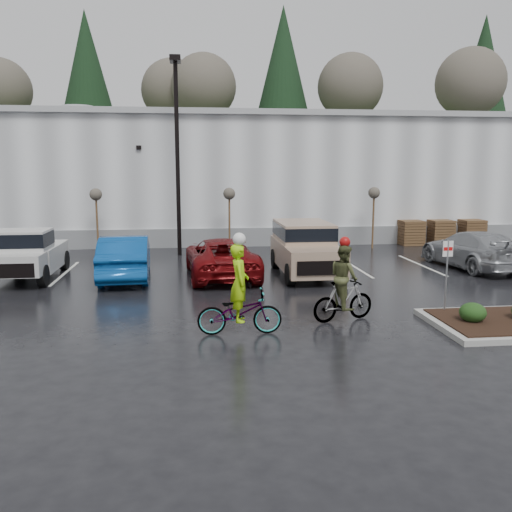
{
  "coord_description": "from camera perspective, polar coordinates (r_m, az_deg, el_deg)",
  "views": [
    {
      "loc": [
        -3.38,
        -14.17,
        4.25
      ],
      "look_at": [
        -1.28,
        3.49,
        1.3
      ],
      "focal_mm": 38.0,
      "sensor_mm": 36.0,
      "label": 1
    }
  ],
  "objects": [
    {
      "name": "warehouse",
      "position": [
        36.33,
        -1.46,
        8.47
      ],
      "size": [
        60.5,
        15.5,
        7.2
      ],
      "color": "#A5A7A9",
      "rests_on": "ground"
    },
    {
      "name": "suv_tan",
      "position": [
        21.38,
        5.29,
        0.71
      ],
      "size": [
        2.2,
        5.1,
        2.06
      ],
      "primitive_type": null,
      "color": "tan",
      "rests_on": "ground"
    },
    {
      "name": "ground",
      "position": [
        15.18,
        6.41,
        -6.91
      ],
      "size": [
        120.0,
        120.0,
        0.0
      ],
      "primitive_type": "plane",
      "color": "black",
      "rests_on": "ground"
    },
    {
      "name": "sapling_east",
      "position": [
        28.79,
        12.32,
        6.17
      ],
      "size": [
        0.6,
        0.6,
        3.2
      ],
      "color": "#4C3A1E",
      "rests_on": "ground"
    },
    {
      "name": "lamppost",
      "position": [
        26.22,
        -8.32,
        12.46
      ],
      "size": [
        0.5,
        1.0,
        9.22
      ],
      "color": "black",
      "rests_on": "ground"
    },
    {
      "name": "sapling_west",
      "position": [
        27.61,
        -16.49,
        5.87
      ],
      "size": [
        0.6,
        0.6,
        3.2
      ],
      "color": "#4C3A1E",
      "rests_on": "ground"
    },
    {
      "name": "pallet_stack_a",
      "position": [
        30.79,
        15.98,
        2.39
      ],
      "size": [
        1.2,
        1.2,
        1.35
      ],
      "primitive_type": "cube",
      "color": "#4C3A1E",
      "rests_on": "ground"
    },
    {
      "name": "pallet_stack_c",
      "position": [
        32.3,
        21.73,
        2.4
      ],
      "size": [
        1.2,
        1.2,
        1.35
      ],
      "primitive_type": "cube",
      "color": "#4C3A1E",
      "rests_on": "ground"
    },
    {
      "name": "pickup_white",
      "position": [
        22.57,
        -22.67,
        0.35
      ],
      "size": [
        2.1,
        5.2,
        1.96
      ],
      "primitive_type": null,
      "color": "#BABAB6",
      "rests_on": "ground"
    },
    {
      "name": "car_red",
      "position": [
        21.05,
        -3.68,
        -0.14
      ],
      "size": [
        2.86,
        5.62,
        1.52
      ],
      "primitive_type": "imported",
      "rotation": [
        0.0,
        0.0,
        3.2
      ],
      "color": "#69090B",
      "rests_on": "ground"
    },
    {
      "name": "fire_lane_sign",
      "position": [
        16.32,
        19.45,
        -1.17
      ],
      "size": [
        0.3,
        0.05,
        2.2
      ],
      "color": "gray",
      "rests_on": "ground"
    },
    {
      "name": "car_far_silver",
      "position": [
        24.59,
        21.8,
        0.65
      ],
      "size": [
        2.79,
        5.63,
        1.57
      ],
      "primitive_type": "imported",
      "rotation": [
        0.0,
        0.0,
        3.25
      ],
      "color": "#9EA1A5",
      "rests_on": "ground"
    },
    {
      "name": "wooded_ridge",
      "position": [
        59.28,
        -3.55,
        8.2
      ],
      "size": [
        80.0,
        25.0,
        6.0
      ],
      "primitive_type": "cube",
      "color": "#26421B",
      "rests_on": "ground"
    },
    {
      "name": "shrub_a",
      "position": [
        15.58,
        21.86,
        -5.54
      ],
      "size": [
        0.7,
        0.7,
        0.52
      ],
      "primitive_type": "ellipsoid",
      "color": "#193211",
      "rests_on": "curb_island"
    },
    {
      "name": "cyclist_olive",
      "position": [
        15.19,
        9.2,
        -3.61
      ],
      "size": [
        1.9,
        1.04,
        2.37
      ],
      "rotation": [
        0.0,
        0.0,
        1.87
      ],
      "color": "#3F3F44",
      "rests_on": "ground"
    },
    {
      "name": "sapling_mid",
      "position": [
        27.28,
        -2.84,
        6.21
      ],
      "size": [
        0.6,
        0.6,
        3.2
      ],
      "color": "#4C3A1E",
      "rests_on": "ground"
    },
    {
      "name": "cyclist_hivis",
      "position": [
        13.84,
        -1.74,
        -5.03
      ],
      "size": [
        2.17,
        0.79,
        2.62
      ],
      "rotation": [
        0.0,
        0.0,
        1.55
      ],
      "color": "#3F3F44",
      "rests_on": "ground"
    },
    {
      "name": "car_blue",
      "position": [
        21.23,
        -13.6,
        -0.1
      ],
      "size": [
        2.06,
        5.16,
        1.67
      ],
      "primitive_type": "imported",
      "rotation": [
        0.0,
        0.0,
        3.2
      ],
      "color": "#0D4797",
      "rests_on": "ground"
    },
    {
      "name": "pallet_stack_b",
      "position": [
        31.48,
        18.84,
        2.39
      ],
      "size": [
        1.2,
        1.2,
        1.35
      ],
      "primitive_type": "cube",
      "color": "#4C3A1E",
      "rests_on": "ground"
    }
  ]
}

